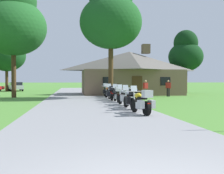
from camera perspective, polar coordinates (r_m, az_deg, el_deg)
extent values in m
plane|color=#4C8433|center=(23.68, -5.76, -2.60)|extent=(500.00, 500.00, 0.00)
cube|color=gray|center=(21.69, -5.53, -2.88)|extent=(6.40, 80.00, 0.06)
cylinder|color=black|center=(13.70, 4.59, -3.82)|extent=(0.21, 0.65, 0.64)
cylinder|color=black|center=(12.39, 7.11, -4.36)|extent=(0.26, 0.66, 0.64)
cube|color=silver|center=(13.02, 5.82, -3.82)|extent=(0.35, 0.59, 0.30)
ellipsoid|color=gold|center=(13.22, 5.38, -1.79)|extent=(0.38, 0.56, 0.26)
cube|color=black|center=(12.81, 6.18, -2.29)|extent=(0.36, 0.56, 0.10)
cylinder|color=silver|center=(13.62, 4.65, -0.90)|extent=(0.66, 0.14, 0.03)
cylinder|color=silver|center=(13.67, 4.59, -2.32)|extent=(0.10, 0.24, 0.73)
cube|color=#B2BCC6|center=(13.71, 4.50, -0.30)|extent=(0.33, 0.16, 0.27)
sphere|color=silver|center=(13.63, 4.65, -1.49)|extent=(0.11, 0.11, 0.11)
cube|color=#B7B7BC|center=(12.29, 7.22, -1.42)|extent=(0.45, 0.42, 0.32)
cube|color=red|center=(12.17, 7.55, -3.41)|extent=(0.14, 0.05, 0.06)
cylinder|color=silver|center=(12.74, 7.08, -4.66)|extent=(0.16, 0.55, 0.07)
cube|color=#B7B7BC|center=(12.31, 5.92, -3.55)|extent=(0.26, 0.43, 0.36)
cube|color=#B7B7BC|center=(12.52, 8.10, -3.48)|extent=(0.26, 0.43, 0.36)
cylinder|color=black|center=(16.14, 2.83, -3.05)|extent=(0.16, 0.65, 0.64)
cylinder|color=black|center=(14.77, 4.34, -3.45)|extent=(0.20, 0.65, 0.64)
cube|color=silver|center=(15.43, 3.57, -3.02)|extent=(0.30, 0.58, 0.30)
ellipsoid|color=#B2B5BC|center=(15.65, 3.31, -1.31)|extent=(0.34, 0.54, 0.26)
cube|color=black|center=(15.22, 3.79, -1.73)|extent=(0.32, 0.54, 0.10)
cylinder|color=silver|center=(16.07, 2.88, -0.57)|extent=(0.66, 0.08, 0.03)
cylinder|color=silver|center=(16.12, 2.84, -1.77)|extent=(0.08, 0.24, 0.73)
cube|color=#B2BCC6|center=(16.16, 2.78, -0.06)|extent=(0.33, 0.13, 0.27)
sphere|color=silver|center=(16.07, 2.88, -1.07)|extent=(0.11, 0.11, 0.11)
cube|color=black|center=(14.68, 4.40, -0.98)|extent=(0.43, 0.39, 0.32)
cube|color=red|center=(14.54, 4.59, -2.64)|extent=(0.14, 0.04, 0.06)
cylinder|color=silver|center=(15.12, 4.49, -3.72)|extent=(0.11, 0.55, 0.07)
cube|color=black|center=(14.73, 3.31, -2.76)|extent=(0.23, 0.41, 0.36)
cube|color=black|center=(14.88, 5.24, -2.72)|extent=(0.23, 0.41, 0.36)
cylinder|color=black|center=(18.42, 1.65, -2.51)|extent=(0.19, 0.65, 0.64)
cylinder|color=black|center=(17.05, 3.06, -2.82)|extent=(0.23, 0.65, 0.64)
cube|color=silver|center=(17.71, 2.35, -2.47)|extent=(0.33, 0.59, 0.30)
ellipsoid|color=#B2B5BC|center=(17.94, 2.10, -0.98)|extent=(0.36, 0.55, 0.26)
cube|color=black|center=(17.50, 2.55, -1.33)|extent=(0.34, 0.55, 0.10)
cylinder|color=silver|center=(18.35, 1.69, -0.34)|extent=(0.66, 0.11, 0.03)
cylinder|color=silver|center=(18.40, 1.65, -1.39)|extent=(0.09, 0.24, 0.73)
cube|color=#B2BCC6|center=(18.44, 1.60, 0.10)|extent=(0.33, 0.15, 0.27)
sphere|color=silver|center=(18.35, 1.69, -0.78)|extent=(0.11, 0.11, 0.11)
cube|color=#B7B7BC|center=(16.97, 3.12, -0.67)|extent=(0.44, 0.41, 0.32)
cube|color=red|center=(16.83, 3.30, -2.11)|extent=(0.14, 0.05, 0.06)
cylinder|color=silver|center=(17.41, 3.17, -3.06)|extent=(0.14, 0.55, 0.07)
cube|color=#B7B7BC|center=(17.01, 2.18, -2.22)|extent=(0.25, 0.42, 0.36)
cube|color=#B7B7BC|center=(17.17, 3.83, -2.19)|extent=(0.25, 0.42, 0.36)
cylinder|color=black|center=(21.05, 0.63, -2.04)|extent=(0.12, 0.64, 0.64)
cylinder|color=black|center=(19.64, 1.34, -2.28)|extent=(0.16, 0.64, 0.64)
cube|color=silver|center=(20.32, 0.98, -1.99)|extent=(0.27, 0.56, 0.30)
ellipsoid|color=black|center=(20.56, 0.85, -0.70)|extent=(0.31, 0.52, 0.26)
cube|color=black|center=(20.11, 1.08, -1.00)|extent=(0.29, 0.52, 0.10)
cylinder|color=silver|center=(20.98, 0.64, -0.14)|extent=(0.66, 0.04, 0.03)
cylinder|color=silver|center=(21.03, 0.63, -1.06)|extent=(0.06, 0.24, 0.73)
cube|color=#B2BCC6|center=(21.08, 0.60, 0.25)|extent=(0.32, 0.11, 0.27)
sphere|color=silver|center=(20.99, 0.64, -0.52)|extent=(0.11, 0.11, 0.11)
cube|color=silver|center=(19.56, 1.37, -0.42)|extent=(0.41, 0.37, 0.32)
cube|color=red|center=(19.41, 1.46, -1.66)|extent=(0.14, 0.03, 0.06)
cylinder|color=silver|center=(19.98, 1.57, -2.50)|extent=(0.08, 0.55, 0.07)
cylinder|color=black|center=(23.18, -0.55, -1.74)|extent=(0.11, 0.64, 0.64)
cylinder|color=black|center=(21.75, -0.04, -1.93)|extent=(0.16, 0.64, 0.64)
cube|color=silver|center=(22.44, -0.30, -1.68)|extent=(0.26, 0.56, 0.30)
ellipsoid|color=silver|center=(22.68, -0.39, -0.51)|extent=(0.30, 0.52, 0.26)
cube|color=black|center=(22.23, -0.22, -0.78)|extent=(0.28, 0.52, 0.10)
cylinder|color=silver|center=(23.11, -0.54, -0.01)|extent=(0.66, 0.03, 0.03)
cylinder|color=silver|center=(23.16, -0.55, -0.85)|extent=(0.06, 0.24, 0.73)
cube|color=#B2BCC6|center=(23.21, -0.57, 0.34)|extent=(0.32, 0.11, 0.27)
sphere|color=silver|center=(23.11, -0.54, -0.36)|extent=(0.11, 0.11, 0.11)
cube|color=black|center=(21.68, -0.02, -0.25)|extent=(0.40, 0.36, 0.32)
cube|color=red|center=(21.52, 0.05, -1.37)|extent=(0.14, 0.03, 0.06)
cylinder|color=silver|center=(22.10, 0.20, -2.14)|extent=(0.07, 0.55, 0.07)
cube|color=black|center=(21.76, -0.73, -1.46)|extent=(0.20, 0.40, 0.36)
cube|color=black|center=(21.83, 0.62, -1.45)|extent=(0.20, 0.40, 0.36)
cylinder|color=black|center=(25.79, -1.21, -1.43)|extent=(0.20, 0.65, 0.64)
cylinder|color=black|center=(24.41, -0.31, -1.59)|extent=(0.25, 0.66, 0.64)
cube|color=silver|center=(25.08, -0.76, -1.37)|extent=(0.34, 0.59, 0.30)
ellipsoid|color=orange|center=(25.31, -0.92, -0.33)|extent=(0.37, 0.56, 0.26)
cube|color=black|center=(24.87, -0.63, -0.56)|extent=(0.35, 0.56, 0.10)
cylinder|color=silver|center=(25.73, -1.19, 0.12)|extent=(0.66, 0.13, 0.03)
cylinder|color=silver|center=(25.78, -1.21, -0.63)|extent=(0.09, 0.24, 0.73)
cube|color=#B2BCC6|center=(25.82, -1.25, 0.43)|extent=(0.33, 0.16, 0.27)
sphere|color=silver|center=(25.73, -1.19, -0.19)|extent=(0.11, 0.11, 0.11)
cube|color=black|center=(24.34, -0.27, -0.09)|extent=(0.45, 0.41, 0.32)
cube|color=red|center=(24.19, -0.16, -1.08)|extent=(0.14, 0.05, 0.06)
cylinder|color=silver|center=(24.76, -0.20, -1.78)|extent=(0.15, 0.55, 0.07)
cube|color=black|center=(24.38, -0.93, -1.17)|extent=(0.26, 0.43, 0.36)
cube|color=black|center=(24.52, 0.24, -1.15)|extent=(0.26, 0.43, 0.36)
cylinder|color=black|center=(28.24, -1.52, -1.20)|extent=(0.13, 0.64, 0.64)
cylinder|color=black|center=(26.82, -1.05, -1.33)|extent=(0.18, 0.65, 0.64)
cube|color=silver|center=(27.50, -1.28, -1.14)|extent=(0.28, 0.57, 0.30)
ellipsoid|color=#195B33|center=(27.75, -1.37, -0.19)|extent=(0.32, 0.53, 0.26)
cube|color=black|center=(27.29, -1.22, -0.40)|extent=(0.30, 0.53, 0.10)
cylinder|color=silver|center=(28.18, -1.51, 0.22)|extent=(0.66, 0.06, 0.03)
cylinder|color=silver|center=(28.22, -1.52, -0.47)|extent=(0.07, 0.24, 0.73)
cube|color=#B2BCC6|center=(28.27, -1.54, 0.51)|extent=(0.32, 0.12, 0.27)
sphere|color=silver|center=(28.18, -1.51, -0.07)|extent=(0.11, 0.11, 0.11)
cube|color=black|center=(26.75, -1.03, 0.03)|extent=(0.41, 0.37, 0.32)
cube|color=red|center=(26.59, -0.97, -0.87)|extent=(0.14, 0.04, 0.06)
cylinder|color=silver|center=(27.16, -0.87, -1.51)|extent=(0.09, 0.55, 0.07)
cube|color=black|center=(26.82, -1.61, -0.95)|extent=(0.21, 0.41, 0.36)
cube|color=black|center=(26.90, -0.52, -0.94)|extent=(0.21, 0.41, 0.36)
cube|color=brown|center=(33.16, 3.60, 0.94)|extent=(11.01, 7.69, 2.82)
pyramid|color=#5B5651|center=(33.24, 3.61, 5.31)|extent=(11.67, 8.15, 2.24)
cube|color=brown|center=(33.84, 6.92, 7.73)|extent=(0.90, 0.90, 1.10)
cube|color=#472D19|center=(29.38, 5.15, 0.20)|extent=(1.10, 0.08, 2.10)
cube|color=black|center=(28.82, -0.82, 1.18)|extent=(1.10, 0.06, 0.90)
cube|color=black|center=(30.24, 10.84, 1.16)|extent=(1.10, 0.06, 0.90)
cylinder|color=black|center=(28.89, 11.59, -1.07)|extent=(0.14, 0.14, 0.86)
cylinder|color=black|center=(28.92, 11.24, -1.07)|extent=(0.14, 0.14, 0.86)
cube|color=#A8231E|center=(28.88, 11.42, 0.34)|extent=(0.42, 0.37, 0.56)
cylinder|color=#A8231E|center=(28.84, 11.87, 0.30)|extent=(0.09, 0.09, 0.58)
cylinder|color=#A8231E|center=(28.93, 10.98, 0.30)|extent=(0.09, 0.09, 0.58)
sphere|color=tan|center=(28.88, 11.43, 1.17)|extent=(0.21, 0.21, 0.21)
cylinder|color=#75664C|center=(26.97, 7.02, -1.22)|extent=(0.14, 0.14, 0.86)
cylinder|color=#75664C|center=(26.88, 6.69, -1.23)|extent=(0.14, 0.14, 0.86)
cube|color=#A8231E|center=(26.90, 6.86, 0.29)|extent=(0.41, 0.32, 0.56)
cylinder|color=#A8231E|center=(27.03, 7.27, 0.25)|extent=(0.09, 0.09, 0.58)
cylinder|color=#A8231E|center=(26.78, 6.44, 0.24)|extent=(0.09, 0.09, 0.58)
sphere|color=tan|center=(26.90, 6.86, 1.18)|extent=(0.21, 0.21, 0.21)
cylinder|color=#422D19|center=(37.74, 14.80, 1.47)|extent=(0.44, 0.44, 3.51)
ellipsoid|color=#0F3314|center=(37.87, 14.82, 6.00)|extent=(4.48, 4.48, 3.81)
ellipsoid|color=black|center=(38.06, 14.84, 8.69)|extent=(3.14, 3.14, 3.36)
cylinder|color=#422D19|center=(44.98, -20.71, 1.62)|extent=(0.44, 0.44, 3.88)
ellipsoid|color=#143D19|center=(45.14, -20.74, 6.06)|extent=(5.64, 5.64, 4.80)
ellipsoid|color=#123716|center=(45.39, -20.76, 8.90)|extent=(3.95, 3.95, 4.23)
cylinder|color=#422D19|center=(28.25, -19.44, 2.98)|extent=(0.44, 0.44, 4.95)
ellipsoid|color=#1E5623|center=(28.69, -19.51, 11.38)|extent=(6.26, 6.26, 5.32)
ellipsoid|color=#1B4E20|center=(29.24, -19.54, 16.22)|extent=(4.38, 4.38, 4.70)
cylinder|color=#422D19|center=(25.20, -0.24, 3.68)|extent=(0.44, 0.44, 5.31)
ellipsoid|color=#194C1E|center=(25.72, -0.24, 13.06)|extent=(5.60, 5.60, 4.76)
cube|color=#ADAFB7|center=(46.19, -19.09, -0.02)|extent=(3.08, 4.93, 0.60)
cube|color=black|center=(45.98, -19.07, 0.65)|extent=(2.47, 3.55, 0.48)
cylinder|color=black|center=(47.54, -20.27, -0.35)|extent=(0.39, 0.68, 0.64)
cylinder|color=black|center=(47.70, -18.24, -0.33)|extent=(0.39, 0.68, 0.64)
cylinder|color=black|center=(44.70, -19.98, -0.45)|extent=(0.39, 0.68, 0.64)
cylinder|color=black|center=(44.87, -17.82, -0.43)|extent=(0.39, 0.68, 0.64)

